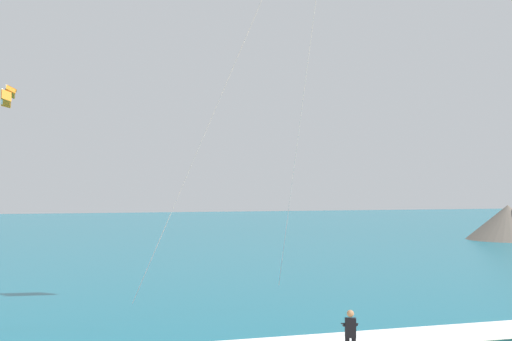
# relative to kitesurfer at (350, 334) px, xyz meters

# --- Properties ---
(sea) EXTENTS (200.00, 120.00, 0.20)m
(sea) POSITION_rel_kitesurfer_xyz_m (1.37, 60.92, -0.84)
(sea) COLOR #146075
(sea) RESTS_ON ground
(surf_foam) EXTENTS (200.00, 2.45, 0.04)m
(surf_foam) POSITION_rel_kitesurfer_xyz_m (1.37, 1.92, -0.72)
(surf_foam) COLOR white
(surf_foam) RESTS_ON sea
(kitesurfer) EXTENTS (0.64, 0.64, 1.69)m
(kitesurfer) POSITION_rel_kitesurfer_xyz_m (0.00, 0.00, 0.00)
(kitesurfer) COLOR black
(kitesurfer) RESTS_ON ground
(kite_distant) EXTENTS (1.46, 4.58, 1.65)m
(kite_distant) POSITION_rel_kitesurfer_xyz_m (-13.40, 36.92, 12.34)
(kite_distant) COLOR orange
(headland_right) EXTENTS (10.00, 8.88, 3.77)m
(headland_right) POSITION_rel_kitesurfer_xyz_m (35.30, 36.55, 0.77)
(headland_right) COLOR #665B51
(headland_right) RESTS_ON ground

